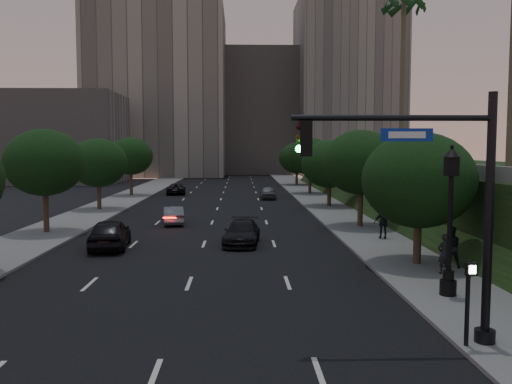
{
  "coord_description": "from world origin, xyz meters",
  "views": [
    {
      "loc": [
        2.09,
        -16.61,
        5.51
      ],
      "look_at": [
        2.77,
        6.7,
        3.6
      ],
      "focal_mm": 38.0,
      "sensor_mm": 36.0,
      "label": 1
    }
  ],
  "objects_px": {
    "street_lamp": "(450,227)",
    "pedestrian_b": "(451,247)",
    "traffic_signal_mast": "(449,216)",
    "sedan_mid_left": "(173,215)",
    "pedestrian_a": "(444,254)",
    "sedan_far_right": "(268,192)",
    "sedan_far_left": "(176,189)",
    "sedan_near_right": "(242,233)",
    "pedestrian_c": "(384,223)",
    "sedan_near_left": "(110,234)"
  },
  "relations": [
    {
      "from": "sedan_near_left",
      "to": "pedestrian_a",
      "type": "height_order",
      "value": "pedestrian_a"
    },
    {
      "from": "traffic_signal_mast",
      "to": "sedan_mid_left",
      "type": "distance_m",
      "value": 26.83
    },
    {
      "from": "pedestrian_b",
      "to": "sedan_mid_left",
      "type": "bearing_deg",
      "value": -37.99
    },
    {
      "from": "sedan_near_left",
      "to": "sedan_far_left",
      "type": "bearing_deg",
      "value": -94.94
    },
    {
      "from": "street_lamp",
      "to": "pedestrian_a",
      "type": "distance_m",
      "value": 3.88
    },
    {
      "from": "pedestrian_c",
      "to": "traffic_signal_mast",
      "type": "bearing_deg",
      "value": 86.12
    },
    {
      "from": "sedan_mid_left",
      "to": "pedestrian_c",
      "type": "xyz_separation_m",
      "value": [
        13.3,
        -7.42,
        0.44
      ]
    },
    {
      "from": "street_lamp",
      "to": "sedan_near_right",
      "type": "bearing_deg",
      "value": 123.37
    },
    {
      "from": "pedestrian_a",
      "to": "sedan_near_right",
      "type": "bearing_deg",
      "value": -59.79
    },
    {
      "from": "traffic_signal_mast",
      "to": "pedestrian_b",
      "type": "bearing_deg",
      "value": 67.94
    },
    {
      "from": "street_lamp",
      "to": "pedestrian_a",
      "type": "relative_size",
      "value": 3.29
    },
    {
      "from": "sedan_far_left",
      "to": "street_lamp",
      "type": "bearing_deg",
      "value": 103.53
    },
    {
      "from": "sedan_near_left",
      "to": "sedan_far_left",
      "type": "xyz_separation_m",
      "value": [
        -0.48,
        34.64,
        -0.17
      ]
    },
    {
      "from": "sedan_far_right",
      "to": "pedestrian_a",
      "type": "bearing_deg",
      "value": -79.86
    },
    {
      "from": "pedestrian_c",
      "to": "sedan_mid_left",
      "type": "bearing_deg",
      "value": -23.73
    },
    {
      "from": "sedan_near_left",
      "to": "sedan_far_right",
      "type": "distance_m",
      "value": 30.27
    },
    {
      "from": "pedestrian_a",
      "to": "pedestrian_c",
      "type": "bearing_deg",
      "value": -105.37
    },
    {
      "from": "sedan_near_right",
      "to": "sedan_near_left",
      "type": "bearing_deg",
      "value": -166.39
    },
    {
      "from": "pedestrian_c",
      "to": "sedan_far_right",
      "type": "bearing_deg",
      "value": -72.9
    },
    {
      "from": "pedestrian_b",
      "to": "pedestrian_a",
      "type": "bearing_deg",
      "value": 66.13
    },
    {
      "from": "sedan_far_right",
      "to": "pedestrian_a",
      "type": "distance_m",
      "value": 35.96
    },
    {
      "from": "traffic_signal_mast",
      "to": "pedestrian_b",
      "type": "relative_size",
      "value": 3.77
    },
    {
      "from": "sedan_far_left",
      "to": "sedan_near_right",
      "type": "bearing_deg",
      "value": 97.77
    },
    {
      "from": "sedan_mid_left",
      "to": "sedan_far_right",
      "type": "bearing_deg",
      "value": -120.98
    },
    {
      "from": "sedan_mid_left",
      "to": "sedan_far_right",
      "type": "distance_m",
      "value": 20.66
    },
    {
      "from": "sedan_mid_left",
      "to": "sedan_far_left",
      "type": "relative_size",
      "value": 0.84
    },
    {
      "from": "street_lamp",
      "to": "pedestrian_a",
      "type": "height_order",
      "value": "street_lamp"
    },
    {
      "from": "sedan_near_left",
      "to": "pedestrian_a",
      "type": "bearing_deg",
      "value": 150.45
    },
    {
      "from": "street_lamp",
      "to": "sedan_far_left",
      "type": "height_order",
      "value": "street_lamp"
    },
    {
      "from": "street_lamp",
      "to": "sedan_mid_left",
      "type": "relative_size",
      "value": 1.42
    },
    {
      "from": "traffic_signal_mast",
      "to": "sedan_near_left",
      "type": "height_order",
      "value": "traffic_signal_mast"
    },
    {
      "from": "sedan_far_left",
      "to": "pedestrian_b",
      "type": "distance_m",
      "value": 43.91
    },
    {
      "from": "traffic_signal_mast",
      "to": "sedan_far_left",
      "type": "distance_m",
      "value": 51.57
    },
    {
      "from": "traffic_signal_mast",
      "to": "pedestrian_b",
      "type": "distance_m",
      "value": 10.34
    },
    {
      "from": "sedan_mid_left",
      "to": "pedestrian_c",
      "type": "relative_size",
      "value": 2.1
    },
    {
      "from": "sedan_far_right",
      "to": "pedestrian_c",
      "type": "xyz_separation_m",
      "value": [
        5.48,
        -26.55,
        0.38
      ]
    },
    {
      "from": "traffic_signal_mast",
      "to": "pedestrian_c",
      "type": "height_order",
      "value": "traffic_signal_mast"
    },
    {
      "from": "sedan_far_left",
      "to": "pedestrian_b",
      "type": "relative_size",
      "value": 2.53
    },
    {
      "from": "traffic_signal_mast",
      "to": "pedestrian_b",
      "type": "height_order",
      "value": "traffic_signal_mast"
    },
    {
      "from": "street_lamp",
      "to": "pedestrian_b",
      "type": "relative_size",
      "value": 3.02
    },
    {
      "from": "traffic_signal_mast",
      "to": "pedestrian_b",
      "type": "xyz_separation_m",
      "value": [
        3.76,
        9.28,
        -2.59
      ]
    },
    {
      "from": "sedan_mid_left",
      "to": "sedan_near_left",
      "type": "bearing_deg",
      "value": 67.49
    },
    {
      "from": "pedestrian_b",
      "to": "pedestrian_c",
      "type": "height_order",
      "value": "pedestrian_c"
    },
    {
      "from": "sedan_far_left",
      "to": "pedestrian_c",
      "type": "height_order",
      "value": "pedestrian_c"
    },
    {
      "from": "pedestrian_b",
      "to": "sedan_near_left",
      "type": "bearing_deg",
      "value": -10.49
    },
    {
      "from": "pedestrian_b",
      "to": "pedestrian_c",
      "type": "bearing_deg",
      "value": -74.1
    },
    {
      "from": "sedan_far_left",
      "to": "pedestrian_b",
      "type": "height_order",
      "value": "pedestrian_b"
    },
    {
      "from": "traffic_signal_mast",
      "to": "sedan_mid_left",
      "type": "bearing_deg",
      "value": 113.18
    },
    {
      "from": "traffic_signal_mast",
      "to": "street_lamp",
      "type": "distance_m",
      "value": 5.25
    },
    {
      "from": "pedestrian_a",
      "to": "traffic_signal_mast",
      "type": "bearing_deg",
      "value": 52.88
    }
  ]
}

